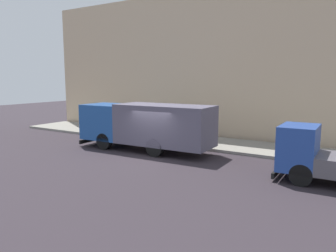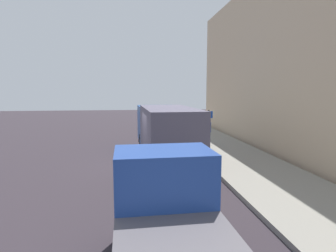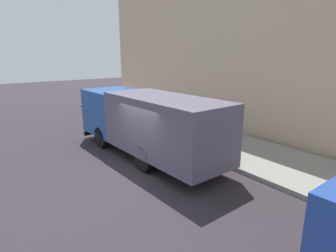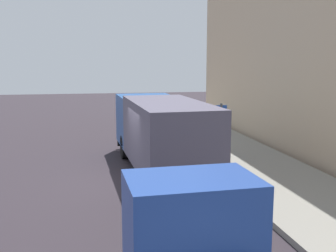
# 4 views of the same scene
# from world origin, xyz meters

# --- Properties ---
(ground) EXTENTS (80.00, 80.00, 0.00)m
(ground) POSITION_xyz_m (0.00, 0.00, 0.00)
(ground) COLOR #2F282E
(sidewalk) EXTENTS (3.88, 30.00, 0.17)m
(sidewalk) POSITION_xyz_m (4.94, 0.00, 0.09)
(sidewalk) COLOR gray
(sidewalk) RESTS_ON ground
(building_facade) EXTENTS (0.50, 30.00, 10.46)m
(building_facade) POSITION_xyz_m (7.38, 0.00, 5.23)
(building_facade) COLOR #CCB08D
(building_facade) RESTS_ON ground
(large_utility_truck) EXTENTS (2.67, 8.51, 2.78)m
(large_utility_truck) POSITION_xyz_m (1.18, 1.24, 1.59)
(large_utility_truck) COLOR #204F9B
(large_utility_truck) RESTS_ON ground
(small_flatbed_truck) EXTENTS (2.22, 4.75, 2.33)m
(small_flatbed_truck) POSITION_xyz_m (0.15, -8.59, 1.07)
(small_flatbed_truck) COLOR #23459A
(small_flatbed_truck) RESTS_ON ground
(pedestrian_walking) EXTENTS (0.45, 0.45, 1.64)m
(pedestrian_walking) POSITION_xyz_m (4.24, 3.74, 1.03)
(pedestrian_walking) COLOR #463856
(pedestrian_walking) RESTS_ON sidewalk
(traffic_cone_orange) EXTENTS (0.47, 0.47, 0.68)m
(traffic_cone_orange) POSITION_xyz_m (3.88, 4.75, 0.51)
(traffic_cone_orange) COLOR orange
(traffic_cone_orange) RESTS_ON sidewalk
(street_sign_post) EXTENTS (0.44, 0.08, 2.44)m
(street_sign_post) POSITION_xyz_m (3.38, 0.60, 1.62)
(street_sign_post) COLOR #4C5156
(street_sign_post) RESTS_ON sidewalk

